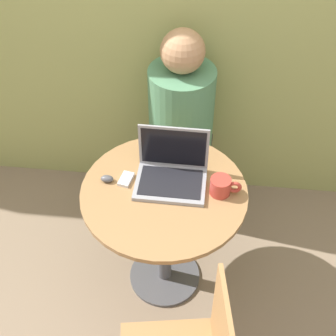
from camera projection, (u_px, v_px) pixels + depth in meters
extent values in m
plane|color=#7F6B56|center=(165.00, 276.00, 2.68)|extent=(12.00, 12.00, 0.00)
cylinder|color=#4C4C51|center=(165.00, 275.00, 2.68)|extent=(0.40, 0.40, 0.02)
cylinder|color=#4C4C51|center=(164.00, 238.00, 2.43)|extent=(0.08, 0.08, 0.68)
cylinder|color=olive|center=(164.00, 192.00, 2.18)|extent=(0.78, 0.78, 0.02)
cube|color=gray|center=(171.00, 184.00, 2.19)|extent=(0.33, 0.24, 0.02)
cube|color=black|center=(171.00, 182.00, 2.18)|extent=(0.29, 0.19, 0.00)
cube|color=gray|center=(174.00, 147.00, 2.18)|extent=(0.33, 0.01, 0.24)
cube|color=black|center=(173.00, 148.00, 2.18)|extent=(0.30, 0.01, 0.21)
cube|color=silver|center=(126.00, 179.00, 2.21)|extent=(0.07, 0.10, 0.02)
ellipsoid|color=#4C4C51|center=(107.00, 179.00, 2.20)|extent=(0.06, 0.04, 0.03)
cylinder|color=#B2382D|center=(220.00, 186.00, 2.13)|extent=(0.10, 0.10, 0.09)
torus|color=#B2382D|center=(235.00, 187.00, 2.13)|extent=(0.07, 0.02, 0.07)
cube|color=#4C4742|center=(183.00, 163.00, 3.03)|extent=(0.39, 0.53, 0.43)
cylinder|color=#4C7F5B|center=(181.00, 114.00, 2.59)|extent=(0.36, 0.36, 0.56)
sphere|color=#A87A56|center=(183.00, 51.00, 2.32)|extent=(0.23, 0.23, 0.23)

